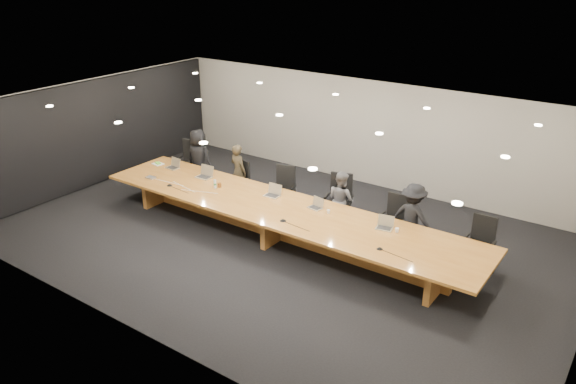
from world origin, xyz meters
name	(u,v)px	position (x,y,z in m)	size (l,w,h in m)	color
ground	(280,239)	(0.00, 0.00, 0.00)	(12.00, 12.00, 0.00)	black
back_wall	(369,133)	(0.00, 4.00, 1.40)	(12.00, 0.02, 2.80)	#BAB3A9
left_wall_panel	(98,133)	(-5.94, 0.00, 1.37)	(0.08, 7.84, 2.74)	black
conference_table	(280,217)	(0.00, 0.00, 0.52)	(9.00, 1.80, 0.75)	#8F571F
chair_far_left	(188,162)	(-3.99, 1.31, 0.58)	(0.59, 0.59, 1.16)	black
chair_left	(238,180)	(-2.16, 1.20, 0.50)	(0.51, 0.51, 1.00)	black
chair_mid_left	(283,189)	(-0.80, 1.24, 0.56)	(0.57, 0.57, 1.12)	black
chair_mid_right	(339,200)	(0.67, 1.35, 0.60)	(0.61, 0.61, 1.20)	black
chair_right	(393,220)	(2.08, 1.18, 0.56)	(0.57, 0.57, 1.11)	black
chair_far_right	(479,244)	(3.90, 1.17, 0.56)	(0.57, 0.57, 1.11)	black
person_a	(199,158)	(-3.52, 1.23, 0.79)	(0.77, 0.50, 1.57)	black
person_b	(238,171)	(-2.20, 1.26, 0.70)	(0.51, 0.34, 1.40)	#31291A
person_c	(341,200)	(0.77, 1.26, 0.67)	(0.65, 0.51, 1.34)	#58585B
person_d	(413,217)	(2.51, 1.19, 0.73)	(0.95, 0.54, 1.47)	black
laptop_a	(172,163)	(-3.62, 0.38, 0.88)	(0.33, 0.24, 0.26)	#C0B093
laptop_b	(204,172)	(-2.52, 0.35, 0.90)	(0.37, 0.27, 0.29)	#B9AB8D
laptop_c	(272,191)	(-0.49, 0.38, 0.88)	(0.34, 0.25, 0.27)	#C6B797
laptop_d	(315,203)	(0.64, 0.38, 0.86)	(0.29, 0.21, 0.23)	#B7A98C
laptop_e	(385,223)	(2.27, 0.35, 0.88)	(0.32, 0.23, 0.25)	tan
water_bottle	(215,184)	(-1.85, 0.01, 0.85)	(0.06, 0.06, 0.20)	silver
amber_mug	(219,185)	(-1.81, 0.11, 0.80)	(0.09, 0.09, 0.11)	brown
paper_cup_near	(328,212)	(1.01, 0.33, 0.79)	(0.07, 0.07, 0.08)	beige
paper_cup_far	(397,230)	(2.54, 0.36, 0.79)	(0.07, 0.07, 0.09)	white
notepad	(158,164)	(-4.14, 0.38, 0.76)	(0.28, 0.22, 0.02)	silver
lime_gadget	(158,163)	(-4.14, 0.38, 0.78)	(0.18, 0.10, 0.03)	#5AB831
av_box	(151,177)	(-3.55, -0.41, 0.77)	(0.22, 0.16, 0.03)	#B6B6BB
mic_left	(170,185)	(-2.83, -0.49, 0.77)	(0.13, 0.13, 0.03)	black
mic_center	(283,220)	(0.44, -0.51, 0.77)	(0.13, 0.13, 0.03)	black
mic_right	(380,248)	(2.58, -0.46, 0.76)	(0.12, 0.12, 0.03)	black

